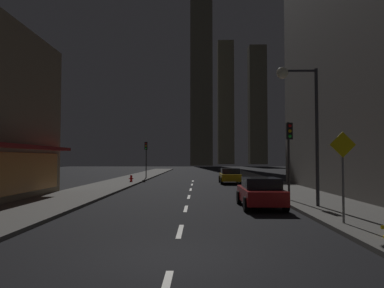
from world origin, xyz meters
TOP-DOWN VIEW (x-y plane):
  - ground_plane at (0.00, 32.00)m, footprint 78.00×136.00m
  - sidewalk_right at (7.00, 32.00)m, footprint 4.00×76.00m
  - sidewalk_left at (-7.00, 32.00)m, footprint 4.00×76.00m
  - lane_marking_center at (0.00, 13.60)m, footprint 0.16×33.40m
  - skyscraper_distant_tall at (1.59, 115.42)m, footprint 7.59×8.10m
  - skyscraper_distant_mid at (12.53, 147.80)m, footprint 6.93×7.05m
  - skyscraper_distant_short at (26.09, 145.34)m, footprint 7.42×6.76m
  - car_parked_near at (3.60, 8.87)m, footprint 1.98×4.24m
  - car_parked_far at (3.60, 25.67)m, footprint 1.98×4.24m
  - fire_hydrant_far_left at (-5.90, 25.84)m, footprint 0.42×0.30m
  - traffic_light_near_right at (5.50, 10.84)m, footprint 0.32×0.48m
  - traffic_light_far_left at (-5.50, 32.74)m, footprint 0.32×0.48m
  - street_lamp_right at (5.38, 8.43)m, footprint 1.96×0.56m
  - pedestrian_crossing_sign at (5.60, 3.97)m, footprint 0.91×0.08m

SIDE VIEW (x-z plane):
  - ground_plane at x=0.00m, z-range -0.10..0.00m
  - lane_marking_center at x=0.00m, z-range 0.00..0.01m
  - sidewalk_right at x=7.00m, z-range 0.00..0.15m
  - sidewalk_left at x=-7.00m, z-range 0.00..0.15m
  - fire_hydrant_far_left at x=-5.90m, z-range 0.13..0.78m
  - car_parked_near at x=3.60m, z-range 0.02..1.47m
  - car_parked_far at x=3.60m, z-range 0.02..1.47m
  - pedestrian_crossing_sign at x=5.60m, z-range 0.44..3.59m
  - traffic_light_near_right at x=5.50m, z-range 1.09..5.29m
  - traffic_light_far_left at x=-5.50m, z-range 1.09..5.29m
  - street_lamp_right at x=5.38m, z-range 1.78..8.36m
  - skyscraper_distant_short at x=26.09m, z-range 0.00..51.13m
  - skyscraper_distant_mid at x=12.53m, z-range 0.00..53.97m
  - skyscraper_distant_tall at x=1.59m, z-range 0.00..70.60m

